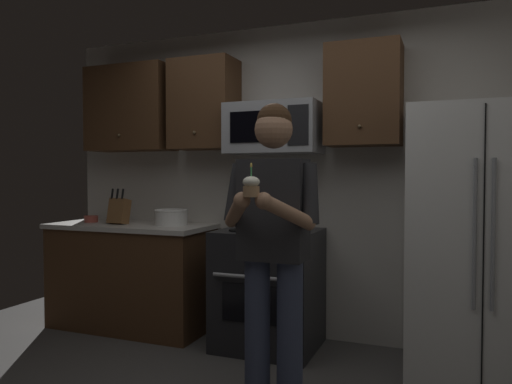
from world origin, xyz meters
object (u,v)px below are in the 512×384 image
(refrigerator, at_px, (480,243))
(knife_block, at_px, (119,211))
(bowl_large_white, at_px, (171,217))
(bowl_small_colored, at_px, (91,219))
(cupcake, at_px, (251,186))
(oven_range, at_px, (269,288))
(microwave, at_px, (274,129))
(person, at_px, (273,237))

(refrigerator, relative_size, knife_block, 5.63)
(bowl_large_white, bearing_deg, bowl_small_colored, -176.69)
(knife_block, height_order, bowl_large_white, knife_block)
(knife_block, relative_size, cupcake, 1.84)
(cupcake, bearing_deg, bowl_small_colored, 148.79)
(oven_range, bearing_deg, microwave, 89.98)
(refrigerator, height_order, person, refrigerator)
(oven_range, height_order, microwave, microwave)
(refrigerator, distance_m, person, 1.45)
(refrigerator, distance_m, knife_block, 2.89)
(refrigerator, xyz_separation_m, bowl_large_white, (-2.41, 0.09, 0.09))
(refrigerator, distance_m, bowl_large_white, 2.42)
(person, bearing_deg, microwave, 109.24)
(bowl_large_white, bearing_deg, knife_block, -169.94)
(microwave, xyz_separation_m, person, (0.37, -1.05, -0.72))
(oven_range, xyz_separation_m, person, (0.37, -0.93, 0.53))
(oven_range, bearing_deg, refrigerator, -1.50)
(person, xyz_separation_m, cupcake, (-0.00, -0.33, 0.30))
(bowl_small_colored, relative_size, person, 0.07)
(bowl_small_colored, height_order, person, person)
(microwave, distance_m, refrigerator, 1.72)
(microwave, height_order, refrigerator, microwave)
(oven_range, xyz_separation_m, bowl_large_white, (-0.91, 0.06, 0.53))
(microwave, distance_m, cupcake, 1.49)
(person, bearing_deg, bowl_small_colored, 155.83)
(person, bearing_deg, bowl_large_white, 142.36)
(bowl_large_white, xyz_separation_m, bowl_small_colored, (-0.81, -0.05, -0.04))
(refrigerator, xyz_separation_m, knife_block, (-2.89, 0.01, 0.13))
(oven_range, height_order, cupcake, cupcake)
(cupcake, bearing_deg, oven_range, 106.23)
(bowl_small_colored, bearing_deg, microwave, 3.68)
(bowl_large_white, relative_size, person, 0.17)
(bowl_small_colored, bearing_deg, oven_range, -0.27)
(bowl_large_white, distance_m, cupcake, 1.86)
(refrigerator, relative_size, person, 1.02)
(cupcake, bearing_deg, knife_block, 144.98)
(knife_block, height_order, cupcake, cupcake)
(oven_range, relative_size, bowl_small_colored, 7.35)
(oven_range, xyz_separation_m, refrigerator, (1.50, -0.04, 0.44))
(microwave, height_order, bowl_small_colored, microwave)
(bowl_large_white, bearing_deg, person, -37.64)
(microwave, distance_m, person, 1.33)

